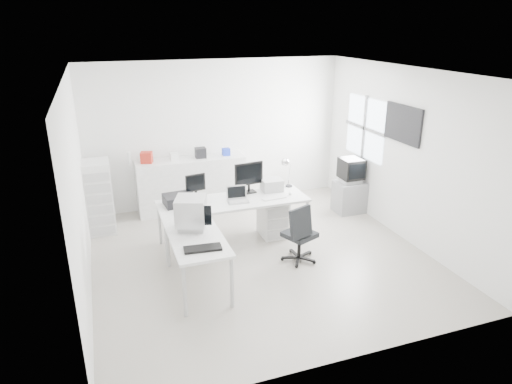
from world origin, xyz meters
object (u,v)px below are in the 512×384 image
object	(u,v)px
crt_tv	(351,171)
main_desk	(234,221)
lcd_monitor_small	(196,187)
tv_cabinet	(349,197)
laser_printer	(272,185)
sideboard	(192,184)
filing_cabinet	(99,197)
side_desk	(197,261)
lcd_monitor_large	(249,178)
crt_monitor	(191,213)
inkjet_printer	(179,200)
drawer_pedestal	(272,219)
office_chair	(300,232)
laptop	(238,195)

from	to	relation	value
crt_tv	main_desk	bearing A→B (deg)	-167.85
lcd_monitor_small	tv_cabinet	world-z (taller)	lcd_monitor_small
laser_printer	sideboard	distance (m)	1.82
tv_cabinet	filing_cabinet	size ratio (longest dim) A/B	0.47
crt_tv	side_desk	bearing A→B (deg)	-153.81
crt_tv	sideboard	xyz separation A→B (m)	(-2.81, 1.11, -0.31)
lcd_monitor_large	crt_monitor	distance (m)	1.63
crt_monitor	crt_tv	world-z (taller)	crt_monitor
inkjet_printer	sideboard	size ratio (longest dim) A/B	0.23
side_desk	inkjet_printer	size ratio (longest dim) A/B	3.03
lcd_monitor_small	filing_cabinet	bearing A→B (deg)	138.74
inkjet_printer	tv_cabinet	world-z (taller)	inkjet_printer
lcd_monitor_small	crt_tv	bearing A→B (deg)	-3.84
drawer_pedestal	filing_cabinet	bearing A→B (deg)	157.53
inkjet_printer	crt_tv	world-z (taller)	crt_tv
drawer_pedestal	lcd_monitor_large	size ratio (longest dim) A/B	1.15
crt_monitor	crt_tv	distance (m)	3.60
drawer_pedestal	crt_tv	size ratio (longest dim) A/B	1.20
laser_printer	crt_tv	bearing A→B (deg)	12.94
laser_printer	sideboard	world-z (taller)	sideboard
filing_cabinet	tv_cabinet	bearing A→B (deg)	-8.21
side_desk	office_chair	distance (m)	1.63
crt_monitor	main_desk	bearing A→B (deg)	64.93
drawer_pedestal	crt_tv	xyz separation A→B (m)	(1.77, 0.48, 0.52)
lcd_monitor_small	crt_monitor	xyz separation A→B (m)	(-0.30, -1.10, 0.03)
lcd_monitor_small	lcd_monitor_large	world-z (taller)	lcd_monitor_large
lcd_monitor_large	sideboard	size ratio (longest dim) A/B	0.25
lcd_monitor_small	laptop	size ratio (longest dim) A/B	1.11
sideboard	laptop	bearing A→B (deg)	-77.16
drawer_pedestal	inkjet_printer	xyz separation A→B (m)	(-1.55, 0.05, 0.53)
lcd_monitor_large	laser_printer	bearing A→B (deg)	-11.73
main_desk	office_chair	distance (m)	1.19
laptop	sideboard	distance (m)	1.82
drawer_pedestal	crt_tv	world-z (taller)	crt_tv
laser_printer	tv_cabinet	bearing A→B (deg)	12.94
lcd_monitor_large	drawer_pedestal	bearing A→B (deg)	-37.19
crt_monitor	inkjet_printer	bearing A→B (deg)	109.93
crt_tv	sideboard	bearing A→B (deg)	158.53
laptop	sideboard	xyz separation A→B (m)	(-0.40, 1.74, -0.36)
main_desk	drawer_pedestal	distance (m)	0.71
laser_printer	crt_tv	size ratio (longest dim) A/B	0.69
lcd_monitor_small	crt_monitor	world-z (taller)	crt_monitor
lcd_monitor_small	crt_tv	distance (m)	3.03
inkjet_printer	office_chair	xyz separation A→B (m)	(1.62, -1.01, -0.36)
crt_monitor	crt_tv	size ratio (longest dim) A/B	0.92
side_desk	office_chair	size ratio (longest dim) A/B	1.47
inkjet_printer	filing_cabinet	world-z (taller)	filing_cabinet
lcd_monitor_large	crt_monitor	size ratio (longest dim) A/B	1.13
side_desk	drawer_pedestal	bearing A→B (deg)	36.57
laptop	crt_monitor	distance (m)	1.18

